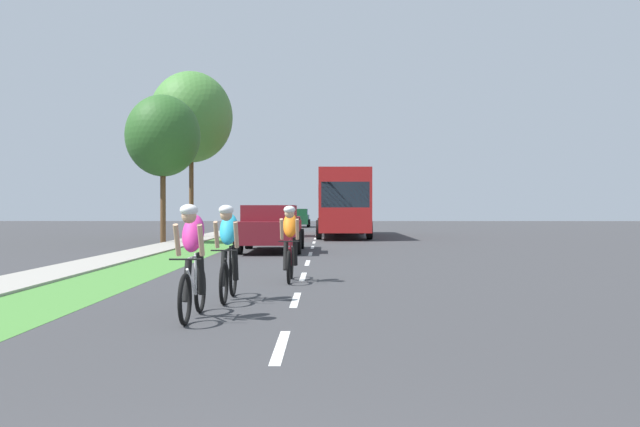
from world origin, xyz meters
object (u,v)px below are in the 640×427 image
(cyclist_lead, at_px, (192,260))
(cyclist_trailing, at_px, (228,252))
(bus_red, at_px, (342,200))
(sedan_dark_green, at_px, (298,218))
(pickup_maroon, at_px, (271,228))
(suv_blue, at_px, (332,215))
(street_tree_near, at_px, (163,136))
(cyclist_distant, at_px, (290,243))
(street_tree_far, at_px, (191,117))

(cyclist_lead, relative_size, cyclist_trailing, 1.00)
(bus_red, relative_size, sedan_dark_green, 2.70)
(cyclist_trailing, height_order, bus_red, bus_red)
(cyclist_lead, bearing_deg, pickup_maroon, 90.35)
(cyclist_lead, bearing_deg, suv_blue, 87.43)
(sedan_dark_green, relative_size, street_tree_near, 0.66)
(suv_blue, bearing_deg, cyclist_trailing, -92.42)
(cyclist_distant, distance_m, sedan_dark_green, 41.12)
(pickup_maroon, relative_size, street_tree_far, 0.58)
(cyclist_trailing, distance_m, street_tree_near, 19.47)
(cyclist_trailing, bearing_deg, street_tree_near, 106.99)
(street_tree_near, bearing_deg, suv_blue, 77.72)
(cyclist_lead, height_order, cyclist_trailing, same)
(sedan_dark_green, xyz_separation_m, suv_blue, (2.94, 10.43, 0.18))
(cyclist_lead, xyz_separation_m, street_tree_far, (-5.29, 25.98, 5.58))
(sedan_dark_green, distance_m, street_tree_near, 26.50)
(cyclist_trailing, xyz_separation_m, suv_blue, (2.30, 54.41, 0.14))
(street_tree_near, height_order, street_tree_far, street_tree_far)
(sedan_dark_green, xyz_separation_m, street_tree_near, (-4.93, -25.74, 3.97))
(street_tree_far, bearing_deg, pickup_maroon, -65.96)
(cyclist_distant, xyz_separation_m, bus_red, (1.68, 22.63, 1.17))
(cyclist_distant, height_order, street_tree_far, street_tree_far)
(sedan_dark_green, bearing_deg, street_tree_near, -100.85)
(cyclist_lead, height_order, suv_blue, suv_blue)
(bus_red, bearing_deg, sedan_dark_green, 99.79)
(cyclist_lead, bearing_deg, sedan_dark_green, 90.52)
(bus_red, distance_m, suv_blue, 28.92)
(cyclist_trailing, height_order, pickup_maroon, pickup_maroon)
(cyclist_distant, height_order, sedan_dark_green, cyclist_distant)
(bus_red, height_order, suv_blue, bus_red)
(cyclist_distant, height_order, pickup_maroon, pickup_maroon)
(cyclist_lead, height_order, cyclist_distant, same)
(cyclist_trailing, bearing_deg, sedan_dark_green, 90.83)
(cyclist_lead, xyz_separation_m, bus_red, (2.77, 27.34, 1.17))
(cyclist_trailing, height_order, sedan_dark_green, cyclist_trailing)
(cyclist_distant, relative_size, sedan_dark_green, 0.40)
(cyclist_lead, distance_m, cyclist_distant, 4.83)
(cyclist_trailing, bearing_deg, cyclist_lead, -96.99)
(bus_red, xyz_separation_m, street_tree_far, (-8.06, -1.36, 4.41))
(pickup_maroon, relative_size, suv_blue, 1.09)
(pickup_maroon, xyz_separation_m, street_tree_far, (-5.20, 11.66, 5.56))
(cyclist_lead, bearing_deg, cyclist_distant, 76.94)
(pickup_maroon, relative_size, bus_red, 0.44)
(cyclist_distant, bearing_deg, suv_blue, 88.40)
(pickup_maroon, bearing_deg, street_tree_near, 132.44)
(cyclist_distant, relative_size, bus_red, 0.15)
(bus_red, bearing_deg, cyclist_trailing, -95.71)
(cyclist_trailing, relative_size, street_tree_far, 0.20)
(cyclist_trailing, distance_m, pickup_maroon, 12.49)
(bus_red, xyz_separation_m, sedan_dark_green, (-3.19, 18.47, -1.21))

